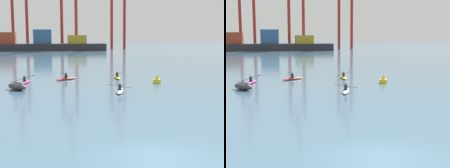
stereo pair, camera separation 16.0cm
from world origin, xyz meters
TOP-DOWN VIEW (x-y plane):
  - ground_plane at (0.00, 0.00)m, footprint 800.00×800.00m
  - container_barge at (-5.19, 118.36)m, footprint 47.79×10.01m
  - gantry_crane_west_mid at (-13.64, 130.32)m, footprint 6.80×16.15m
  - gantry_crane_east_mid at (5.87, 124.84)m, footprint 6.99×17.42m
  - gantry_crane_east at (27.77, 132.17)m, footprint 6.90×14.76m
  - capsized_dinghy at (-7.41, 21.04)m, footprint 2.48×2.72m
  - channel_buoy at (7.90, 22.98)m, footprint 0.90×0.90m
  - kayak_white at (2.29, 17.56)m, footprint 2.20×3.44m
  - kayak_red at (-2.03, 28.07)m, footprint 3.09×2.50m
  - kayak_yellow at (4.35, 28.08)m, footprint 2.21×3.43m
  - kayak_magenta at (-6.90, 25.66)m, footprint 2.13×3.44m

SIDE VIEW (x-z plane):
  - ground_plane at x=0.00m, z-range 0.00..0.00m
  - kayak_white at x=2.29m, z-range -0.30..0.65m
  - kayak_red at x=-2.03m, z-range -0.35..0.70m
  - kayak_yellow at x=4.35m, z-range -0.33..0.67m
  - kayak_magenta at x=-6.90m, z-range -0.34..0.68m
  - capsized_dinghy at x=-7.41m, z-range -0.03..0.73m
  - channel_buoy at x=7.90m, z-range -0.14..0.86m
  - container_barge at x=-5.19m, z-range -1.51..6.43m
  - gantry_crane_west_mid at x=-13.64m, z-range -0.78..35.29m
  - gantry_crane_east at x=27.77m, z-range -0.81..39.11m
  - gantry_crane_east_mid at x=5.87m, z-range -1.02..39.42m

